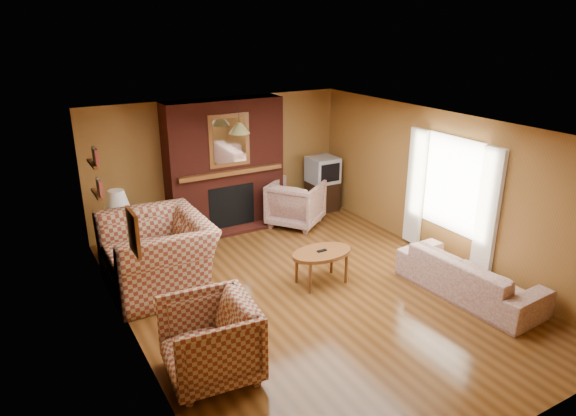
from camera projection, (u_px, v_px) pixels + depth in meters
floor at (310, 291)px, 7.46m from camera, size 6.50×6.50×0.00m
ceiling at (313, 128)px, 6.64m from camera, size 6.50×6.50×0.00m
wall_back at (220, 161)px, 9.70m from camera, size 6.50×0.00×6.50m
wall_front at (514, 330)px, 4.40m from camera, size 6.50×0.00×6.50m
wall_left at (127, 252)px, 5.88m from camera, size 0.00×6.50×6.50m
wall_right at (443, 187)px, 8.22m from camera, size 0.00×6.50×6.50m
fireplace at (225, 166)px, 9.49m from camera, size 2.20×0.82×2.40m
window_right at (450, 195)px, 8.06m from camera, size 0.10×1.85×2.00m
bookshelf at (96, 173)px, 7.30m from camera, size 0.09×0.55×0.71m
botanical_print at (134, 233)px, 5.53m from camera, size 0.05×0.40×0.50m
pendant_light at (239, 128)px, 8.65m from camera, size 0.36×0.36×0.48m
plaid_loveseat at (157, 254)px, 7.42m from camera, size 1.42×1.63×1.05m
plaid_armchair at (210, 341)px, 5.54m from camera, size 1.07×1.04×0.90m
floral_sofa at (469, 276)px, 7.26m from camera, size 0.95×2.14×0.61m
floral_armchair at (296, 203)px, 9.78m from camera, size 1.30×1.30×0.86m
coffee_table at (322, 255)px, 7.56m from camera, size 0.95×0.59×0.53m
side_table at (122, 243)px, 8.38m from camera, size 0.44×0.44×0.56m
table_lamp at (117, 207)px, 8.16m from camera, size 0.38×0.38×0.63m
tv_stand at (322, 196)px, 10.60m from camera, size 0.56×0.51×0.60m
crt_tv at (323, 170)px, 10.40m from camera, size 0.56×0.56×0.51m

